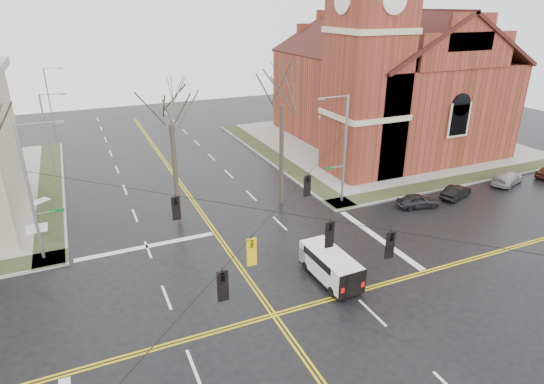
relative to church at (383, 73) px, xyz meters
name	(u,v)px	position (x,y,z in m)	size (l,w,h in m)	color
ground	(274,315)	(-24.76, -24.78, -8.43)	(120.00, 120.00, 0.00)	black
sidewalks	(274,314)	(-24.76, -24.78, -8.36)	(80.00, 80.00, 0.17)	gray
road_markings	(274,315)	(-24.76, -24.78, -8.43)	(100.00, 100.00, 0.01)	gold
church	(383,73)	(0.00, 0.00, 0.00)	(24.28, 27.48, 27.50)	maroon
signal_pole_ne	(343,147)	(-13.44, -13.28, -3.48)	(2.75, 0.22, 9.00)	gray
signal_pole_nw	(32,190)	(-36.09, -13.28, -3.48)	(2.75, 0.22, 9.00)	gray
span_wires	(274,212)	(-24.76, -24.78, -2.23)	(23.02, 23.02, 0.03)	black
traffic_signals	(280,231)	(-24.76, -25.45, -2.98)	(8.21, 8.26, 1.30)	black
streetlight_north_a	(48,133)	(-35.42, 3.22, -3.97)	(2.30, 0.20, 8.00)	gray
streetlight_north_b	(50,96)	(-35.42, 23.22, -3.97)	(2.30, 0.20, 8.00)	gray
cargo_van	(329,263)	(-20.23, -22.84, -7.38)	(1.95, 4.76, 1.79)	white
parked_car_a	(418,201)	(-8.06, -16.69, -7.85)	(1.39, 3.45, 1.18)	black
parked_car_b	(456,192)	(-3.71, -16.51, -7.87)	(1.20, 3.43, 1.13)	black
parked_car_c	(507,178)	(3.18, -15.90, -7.83)	(1.70, 4.19, 1.22)	#A8A9AB
tree_nw_near	(171,118)	(-26.78, -11.46, -0.22)	(4.00, 4.00, 11.34)	#322A1F
tree_ne	(282,98)	(-18.12, -11.48, 0.50)	(4.00, 4.00, 12.35)	#322A1F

